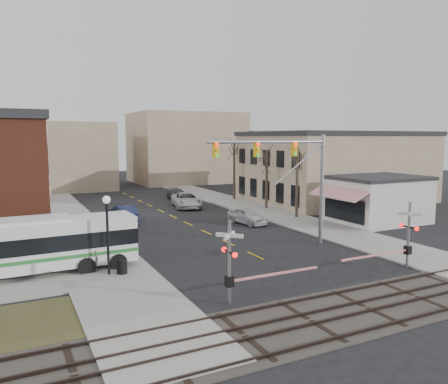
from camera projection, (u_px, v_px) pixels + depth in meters
The scene contains 22 objects.
ground at pixel (272, 264), 27.12m from camera, with size 160.00×160.00×0.00m, color black.
sidewalk_west at pixel (70, 221), 40.71m from camera, with size 5.00×60.00×0.12m, color gray.
sidewalk_east at pixel (247, 207), 49.08m from camera, with size 5.00×60.00×0.12m, color gray.
ballast_strip at pixel (366, 308), 20.01m from camera, with size 160.00×5.00×0.06m, color #332D28.
rail_tracks at pixel (366, 306), 20.00m from camera, with size 160.00×3.91×0.14m.
tan_building at pixel (335, 166), 54.07m from camera, with size 20.30×15.30×8.50m.
awning_shop at pixel (378, 199), 40.11m from camera, with size 9.74×6.20×4.30m.
tree_east_a at pixel (297, 182), 41.98m from camera, with size 0.28×0.28×6.75m.
tree_east_b at pixel (267, 179), 47.48m from camera, with size 0.28×0.28×6.30m.
tree_east_c at pixel (234, 170), 54.62m from camera, with size 0.28×0.28×7.20m.
transit_bus at pixel (26, 246), 24.39m from camera, with size 12.19×2.99×3.12m.
traffic_signal_mast at pixel (293, 168), 30.32m from camera, with size 9.24×0.30×8.00m.
rr_crossing_west at pixel (237, 262), 20.48m from camera, with size 5.60×1.36×4.00m.
rr_crossing_east at pixel (403, 237), 25.79m from camera, with size 5.60×1.36×4.00m.
street_lamp at pixel (107, 219), 24.23m from camera, with size 0.44×0.44×4.47m.
trash_bin at pixel (122, 266), 24.73m from camera, with size 0.60×0.60×0.81m, color black.
car_a at pixel (247, 216), 39.53m from camera, with size 1.72×4.28×1.46m, color silver.
car_b at pixel (123, 213), 40.59m from camera, with size 1.64×4.70×1.55m, color #171E3B.
car_c at pixel (186, 200), 48.89m from camera, with size 2.74×5.94×1.65m, color #B3B3B3.
car_d at pixel (178, 194), 54.93m from camera, with size 1.87×4.60×1.33m, color #46474C.
pedestrian_near at pixel (96, 258), 25.14m from camera, with size 0.56×0.37×1.53m, color #4E423E.
pedestrian_far at pixel (85, 238), 29.64m from camera, with size 0.82×0.64×1.70m, color #35335A.
Camera 1 is at (-14.36, -22.30, 7.78)m, focal length 35.00 mm.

